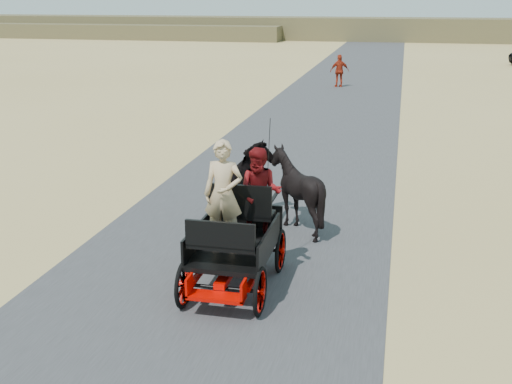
% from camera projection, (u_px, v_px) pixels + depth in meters
% --- Properties ---
extents(ground, '(140.00, 140.00, 0.00)m').
position_uv_depth(ground, '(231.00, 254.00, 12.31)').
color(ground, tan).
extents(road, '(6.00, 140.00, 0.01)m').
position_uv_depth(road, '(231.00, 253.00, 12.31)').
color(road, '#38383A').
rests_on(road, ground).
extents(ridge_far, '(140.00, 6.00, 2.40)m').
position_uv_depth(ridge_far, '(377.00, 29.00, 69.75)').
color(ridge_far, brown).
rests_on(ridge_far, ground).
extents(ridge_near, '(40.00, 4.00, 1.60)m').
position_uv_depth(ridge_near, '(107.00, 32.00, 72.47)').
color(ridge_near, brown).
rests_on(ridge_near, ground).
extents(carriage, '(1.30, 2.40, 0.72)m').
position_uv_depth(carriage, '(235.00, 266.00, 10.84)').
color(carriage, black).
rests_on(carriage, ground).
extents(horse_left, '(0.91, 2.01, 1.70)m').
position_uv_depth(horse_left, '(245.00, 187.00, 13.61)').
color(horse_left, black).
rests_on(horse_left, ground).
extents(horse_right, '(1.37, 1.54, 1.70)m').
position_uv_depth(horse_right, '(296.00, 191.00, 13.38)').
color(horse_right, black).
rests_on(horse_right, ground).
extents(driver_man, '(0.66, 0.43, 1.80)m').
position_uv_depth(driver_man, '(223.00, 194.00, 10.56)').
color(driver_man, tan).
rests_on(driver_man, carriage).
extents(passenger_woman, '(0.77, 0.60, 1.58)m').
position_uv_depth(passenger_woman, '(260.00, 193.00, 11.00)').
color(passenger_woman, '#660C0F').
rests_on(passenger_woman, carriage).
extents(pedestrian, '(1.09, 0.72, 1.73)m').
position_uv_depth(pedestrian, '(340.00, 71.00, 34.36)').
color(pedestrian, '#9D2612').
rests_on(pedestrian, ground).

